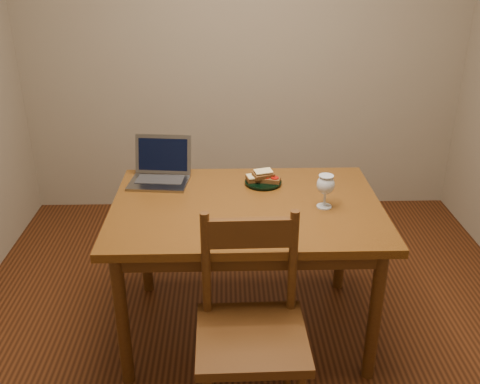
{
  "coord_description": "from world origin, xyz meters",
  "views": [
    {
      "loc": [
        -0.13,
        -2.24,
        1.88
      ],
      "look_at": [
        -0.07,
        0.08,
        0.8
      ],
      "focal_mm": 40.0,
      "sensor_mm": 36.0,
      "label": 1
    }
  ],
  "objects_px": {
    "table": "(246,220)",
    "plate": "(263,183)",
    "laptop": "(161,169)",
    "chair": "(251,322)",
    "milk_glass": "(325,191)"
  },
  "relations": [
    {
      "from": "table",
      "to": "milk_glass",
      "type": "xyz_separation_m",
      "value": [
        0.37,
        -0.04,
        0.17
      ]
    },
    {
      "from": "chair",
      "to": "plate",
      "type": "xyz_separation_m",
      "value": [
        0.1,
        0.83,
        0.24
      ]
    },
    {
      "from": "laptop",
      "to": "chair",
      "type": "bearing_deg",
      "value": -57.95
    },
    {
      "from": "milk_glass",
      "to": "laptop",
      "type": "xyz_separation_m",
      "value": [
        -0.81,
        0.36,
        -0.02
      ]
    },
    {
      "from": "plate",
      "to": "milk_glass",
      "type": "xyz_separation_m",
      "value": [
        0.27,
        -0.28,
        0.07
      ]
    },
    {
      "from": "chair",
      "to": "laptop",
      "type": "distance_m",
      "value": 1.06
    },
    {
      "from": "chair",
      "to": "laptop",
      "type": "height_order",
      "value": "laptop"
    },
    {
      "from": "table",
      "to": "plate",
      "type": "distance_m",
      "value": 0.27
    },
    {
      "from": "plate",
      "to": "laptop",
      "type": "height_order",
      "value": "laptop"
    },
    {
      "from": "plate",
      "to": "laptop",
      "type": "xyz_separation_m",
      "value": [
        -0.54,
        0.08,
        0.05
      ]
    },
    {
      "from": "plate",
      "to": "laptop",
      "type": "bearing_deg",
      "value": 171.53
    },
    {
      "from": "milk_glass",
      "to": "laptop",
      "type": "distance_m",
      "value": 0.89
    },
    {
      "from": "chair",
      "to": "plate",
      "type": "height_order",
      "value": "chair"
    },
    {
      "from": "table",
      "to": "milk_glass",
      "type": "height_order",
      "value": "milk_glass"
    },
    {
      "from": "table",
      "to": "plate",
      "type": "xyz_separation_m",
      "value": [
        0.1,
        0.23,
        0.09
      ]
    }
  ]
}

